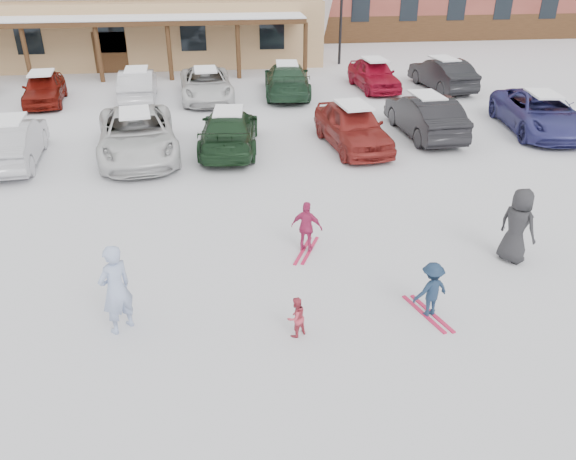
{
  "coord_description": "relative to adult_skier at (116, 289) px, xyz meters",
  "views": [
    {
      "loc": [
        -1.02,
        -10.06,
        6.85
      ],
      "look_at": [
        0.3,
        1.0,
        1.0
      ],
      "focal_mm": 35.0,
      "sensor_mm": 36.0,
      "label": 1
    }
  ],
  "objects": [
    {
      "name": "parked_car_4",
      "position": [
        6.81,
        9.99,
        -0.15
      ],
      "size": [
        2.42,
        4.8,
        1.57
      ],
      "primitive_type": "imported",
      "rotation": [
        0.0,
        0.0,
        0.13
      ],
      "color": "maroon",
      "rests_on": "ground"
    },
    {
      "name": "skis_child_navy",
      "position": [
        6.13,
        -0.24,
        -0.92
      ],
      "size": [
        0.61,
        1.4,
        0.03
      ],
      "primitive_type": "cube",
      "rotation": [
        0.0,
        0.0,
        3.45
      ],
      "color": "#BC1A43",
      "rests_on": "ground"
    },
    {
      "name": "bystander_dark",
      "position": [
        8.83,
        1.63,
        -0.02
      ],
      "size": [
        0.95,
        1.06,
        1.83
      ],
      "primitive_type": "imported",
      "rotation": [
        0.0,
        0.0,
        2.1
      ],
      "color": "#242426",
      "rests_on": "ground"
    },
    {
      "name": "toddler_red",
      "position": [
        3.37,
        -0.59,
        -0.51
      ],
      "size": [
        0.52,
        0.49,
        0.85
      ],
      "primitive_type": "imported",
      "rotation": [
        0.0,
        0.0,
        3.69
      ],
      "color": "#B83647",
      "rests_on": "ground"
    },
    {
      "name": "parked_car_3",
      "position": [
        2.39,
        10.23,
        -0.22
      ],
      "size": [
        2.38,
        5.04,
        1.42
      ],
      "primitive_type": "imported",
      "rotation": [
        0.0,
        0.0,
        3.06
      ],
      "color": "#18311B",
      "rests_on": "ground"
    },
    {
      "name": "parked_car_5",
      "position": [
        9.85,
        11.02,
        -0.15
      ],
      "size": [
        1.91,
        4.82,
        1.56
      ],
      "primitive_type": "imported",
      "rotation": [
        0.0,
        0.0,
        3.2
      ],
      "color": "black",
      "rests_on": "ground"
    },
    {
      "name": "parked_car_9",
      "position": [
        -1.63,
        17.57,
        -0.21
      ],
      "size": [
        1.77,
        4.45,
        1.44
      ],
      "primitive_type": "imported",
      "rotation": [
        0.0,
        0.0,
        3.2
      ],
      "color": "#B8B7BC",
      "rests_on": "ground"
    },
    {
      "name": "parked_car_6",
      "position": [
        14.48,
        10.95,
        -0.18
      ],
      "size": [
        3.11,
        5.65,
        1.5
      ],
      "primitive_type": "imported",
      "rotation": [
        0.0,
        0.0,
        -0.12
      ],
      "color": "navy",
      "rests_on": "ground"
    },
    {
      "name": "adult_skier",
      "position": [
        0.0,
        0.0,
        0.0
      ],
      "size": [
        0.8,
        0.8,
        1.86
      ],
      "primitive_type": "imported",
      "rotation": [
        0.0,
        0.0,
        3.92
      ],
      "color": "#96A7CF",
      "rests_on": "ground"
    },
    {
      "name": "parked_car_13",
      "position": [
        13.17,
        18.03,
        -0.18
      ],
      "size": [
        2.18,
        4.75,
        1.51
      ],
      "primitive_type": "imported",
      "rotation": [
        0.0,
        0.0,
        3.27
      ],
      "color": "black",
      "rests_on": "ground"
    },
    {
      "name": "parked_car_12",
      "position": [
        9.78,
        18.42,
        -0.2
      ],
      "size": [
        2.08,
        4.44,
        1.47
      ],
      "primitive_type": "imported",
      "rotation": [
        0.0,
        0.0,
        0.08
      ],
      "color": "maroon",
      "rests_on": "ground"
    },
    {
      "name": "parked_car_2",
      "position": [
        -0.78,
        9.97,
        -0.15
      ],
      "size": [
        3.35,
        5.91,
        1.56
      ],
      "primitive_type": "imported",
      "rotation": [
        0.0,
        0.0,
        0.14
      ],
      "color": "silver",
      "rests_on": "ground"
    },
    {
      "name": "child_navy",
      "position": [
        6.13,
        -0.24,
        -0.33
      ],
      "size": [
        0.87,
        0.66,
        1.2
      ],
      "primitive_type": "imported",
      "rotation": [
        0.0,
        0.0,
        3.45
      ],
      "color": "#162840",
      "rests_on": "ground"
    },
    {
      "name": "parked_car_11",
      "position": [
        5.35,
        17.76,
        -0.18
      ],
      "size": [
        2.47,
        5.32,
        1.51
      ],
      "primitive_type": "imported",
      "rotation": [
        0.0,
        0.0,
        3.07
      ],
      "color": "#203F29",
      "rests_on": "ground"
    },
    {
      "name": "child_magenta",
      "position": [
        4.05,
        2.61,
        -0.28
      ],
      "size": [
        0.83,
        0.61,
        1.31
      ],
      "primitive_type": "imported",
      "rotation": [
        0.0,
        0.0,
        2.72
      ],
      "color": "#B3285B",
      "rests_on": "ground"
    },
    {
      "name": "parked_car_1",
      "position": [
        -4.85,
        9.71,
        -0.18
      ],
      "size": [
        2.09,
        4.73,
        1.51
      ],
      "primitive_type": "imported",
      "rotation": [
        0.0,
        0.0,
        3.25
      ],
      "color": "#A4A3A8",
      "rests_on": "ground"
    },
    {
      "name": "parked_car_8",
      "position": [
        -5.82,
        17.55,
        -0.23
      ],
      "size": [
        2.16,
        4.28,
        1.4
      ],
      "primitive_type": "imported",
      "rotation": [
        0.0,
        0.0,
        0.13
      ],
      "color": "maroon",
      "rests_on": "ground"
    },
    {
      "name": "skis_child_magenta",
      "position": [
        4.05,
        2.61,
        -0.92
      ],
      "size": [
        0.75,
        1.36,
        0.03
      ],
      "primitive_type": "cube",
      "rotation": [
        0.0,
        0.0,
        2.72
      ],
      "color": "#BC1A43",
      "rests_on": "ground"
    },
    {
      "name": "ground",
      "position": [
        3.21,
        0.88,
        -0.93
      ],
      "size": [
        160.0,
        160.0,
        0.0
      ],
      "primitive_type": "plane",
      "color": "silver",
      "rests_on": "ground"
    },
    {
      "name": "parked_car_10",
      "position": [
        1.51,
        17.42,
        -0.23
      ],
      "size": [
        2.63,
        5.16,
        1.4
      ],
      "primitive_type": "imported",
      "rotation": [
        0.0,
        0.0,
        0.06
      ],
      "color": "silver",
      "rests_on": "ground"
    }
  ]
}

